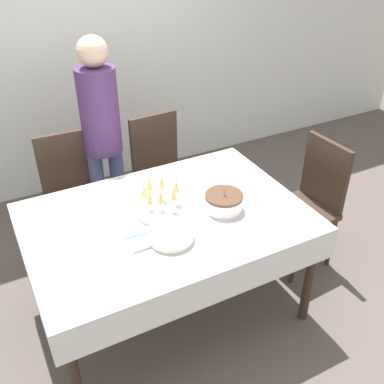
% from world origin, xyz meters
% --- Properties ---
extents(ground_plane, '(12.00, 12.00, 0.00)m').
position_xyz_m(ground_plane, '(0.00, 0.00, 0.00)').
color(ground_plane, '#564C47').
extents(wall_back, '(8.00, 0.05, 2.70)m').
position_xyz_m(wall_back, '(0.00, 1.90, 1.35)').
color(wall_back, silver).
rests_on(wall_back, ground_plane).
extents(dining_table, '(1.64, 1.14, 0.76)m').
position_xyz_m(dining_table, '(0.00, 0.00, 0.66)').
color(dining_table, white).
rests_on(dining_table, ground_plane).
extents(dining_chair_far_left, '(0.44, 0.44, 0.96)m').
position_xyz_m(dining_chair_far_left, '(-0.36, 0.89, 0.53)').
color(dining_chair_far_left, '#38281E').
rests_on(dining_chair_far_left, ground_plane).
extents(dining_chair_far_right, '(0.44, 0.44, 0.96)m').
position_xyz_m(dining_chair_far_right, '(0.36, 0.89, 0.53)').
color(dining_chair_far_right, '#38281E').
rests_on(dining_chair_far_right, ground_plane).
extents(dining_chair_right_end, '(0.44, 0.44, 0.96)m').
position_xyz_m(dining_chair_right_end, '(1.14, 0.00, 0.53)').
color(dining_chair_right_end, '#38281E').
rests_on(dining_chair_right_end, ground_plane).
extents(birthday_cake, '(0.23, 0.23, 0.18)m').
position_xyz_m(birthday_cake, '(0.34, -0.09, 0.81)').
color(birthday_cake, white).
rests_on(birthday_cake, dining_table).
extents(champagne_tray, '(0.28, 0.28, 0.18)m').
position_xyz_m(champagne_tray, '(0.00, 0.09, 0.86)').
color(champagne_tray, silver).
rests_on(champagne_tray, dining_table).
extents(plate_stack_main, '(0.25, 0.25, 0.06)m').
position_xyz_m(plate_stack_main, '(-0.07, -0.21, 0.79)').
color(plate_stack_main, silver).
rests_on(plate_stack_main, dining_table).
extents(plate_stack_dessert, '(0.18, 0.18, 0.04)m').
position_xyz_m(plate_stack_dessert, '(-0.07, 0.02, 0.78)').
color(plate_stack_dessert, silver).
rests_on(plate_stack_dessert, dining_table).
extents(cake_knife, '(0.30, 0.09, 0.00)m').
position_xyz_m(cake_knife, '(0.37, -0.28, 0.76)').
color(cake_knife, silver).
rests_on(cake_knife, dining_table).
extents(fork_pile, '(0.17, 0.06, 0.02)m').
position_xyz_m(fork_pile, '(-0.21, -0.20, 0.77)').
color(fork_pile, silver).
rests_on(fork_pile, dining_table).
extents(napkin_pile, '(0.15, 0.15, 0.01)m').
position_xyz_m(napkin_pile, '(-0.22, -0.02, 0.77)').
color(napkin_pile, '#8CC6E0').
rests_on(napkin_pile, dining_table).
extents(person_standing, '(0.28, 0.28, 1.62)m').
position_xyz_m(person_standing, '(-0.07, 0.95, 0.97)').
color(person_standing, '#3F4C72').
rests_on(person_standing, ground_plane).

